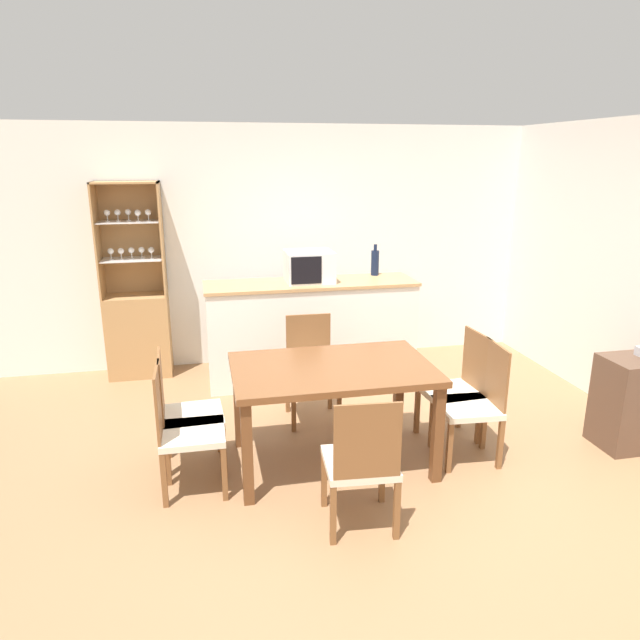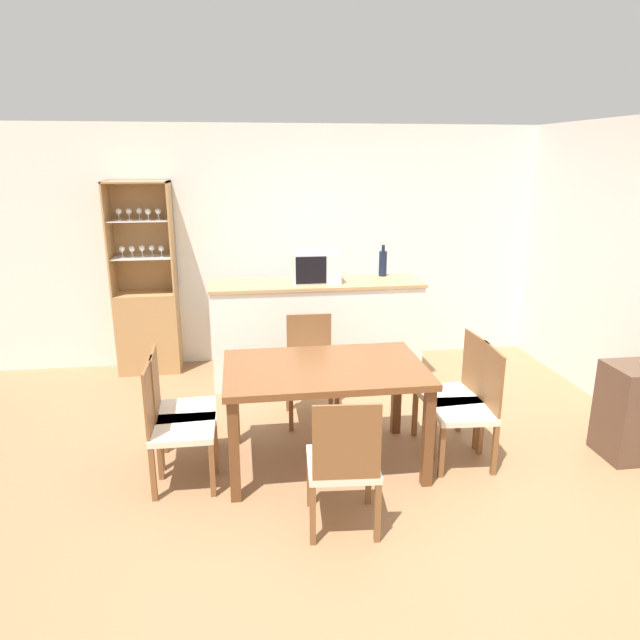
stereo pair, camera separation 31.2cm
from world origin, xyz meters
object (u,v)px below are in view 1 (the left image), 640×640
Objects in this scene: dining_chair_side_left_far at (186,413)px; dining_chair_side_right_far at (457,389)px; dining_chair_side_left_near at (185,430)px; dining_chair_head_near at (361,463)px; dining_chair_head_far at (311,370)px; microwave at (309,266)px; side_cabinet at (638,402)px; dining_table at (332,378)px; wine_bottle at (375,262)px; dining_chair_side_right_near at (473,403)px; display_cabinet at (138,319)px.

dining_chair_side_left_far is 1.00× the size of dining_chair_side_right_far.
dining_chair_head_near is at bearing 58.36° from dining_chair_side_left_near.
microwave is (0.16, 0.93, 0.73)m from dining_chair_head_far.
dining_chair_head_far is 1.23× the size of side_cabinet.
wine_bottle reaches higher than dining_table.
dining_chair_head_far is 1.41m from dining_chair_side_right_near.
dining_chair_head_far is (0.00, 1.59, 0.00)m from dining_chair_head_near.
side_cabinet is (2.42, 0.57, -0.08)m from dining_chair_head_near.
dining_table is 1.60× the size of dining_chair_side_right_far.
dining_chair_side_left_far is 2.77× the size of wine_bottle.
dining_chair_head_near and dining_chair_side_right_far have the same top height.
dining_chair_side_left_near and dining_chair_head_far have the same top height.
dining_chair_side_left_far is 1.23× the size of side_cabinet.
microwave is 3.09m from side_cabinet.
dining_chair_head_near is 1.00× the size of dining_chair_side_left_far.
dining_table is 1.09m from dining_chair_side_left_near.
microwave is 1.43× the size of wine_bottle.
microwave is at bearing 90.66° from dining_chair_head_near.
dining_chair_side_left_far is 2.13m from microwave.
dining_chair_head_far is at bearing 94.25° from dining_chair_head_near.
dining_table is 2.45m from side_cabinet.
dining_chair_head_far is at bearing 131.89° from dining_chair_side_left_near.
display_cabinet is at bearing -40.66° from dining_chair_head_far.
dining_chair_side_right_far is 1.94× the size of microwave.
dining_table is at bearing 97.86° from dining_chair_side_left_near.
dining_chair_side_left_far is 2.10m from dining_chair_side_right_far.
microwave is (1.72, -0.47, 0.58)m from display_cabinet.
dining_chair_side_left_near reaches higher than dining_table.
dining_chair_head_near is 1.24m from dining_chair_side_right_near.
wine_bottle is at bearing 125.78° from side_cabinet.
display_cabinet is 1.87m from microwave.
dining_chair_head_far reaches higher than side_cabinet.
dining_table is (1.56, -2.19, 0.08)m from display_cabinet.
side_cabinet is at bearing -5.35° from dining_table.
microwave is (1.21, 1.59, 0.73)m from dining_chair_side_left_far.
wine_bottle is at bearing 12.85° from microwave.
display_cabinet is 4.66m from side_cabinet.
display_cabinet is 2.10m from dining_chair_head_far.
display_cabinet reaches higher than dining_chair_head_near.
dining_chair_side_right_far and dining_chair_side_right_near have the same top height.
dining_chair_head_near and dining_chair_side_right_near have the same top height.
dining_table is 1.60× the size of dining_chair_side_right_near.
wine_bottle is at bearing 136.54° from dining_chair_side_left_near.
dining_chair_side_right_far is 1.24m from dining_chair_head_far.
microwave is 0.75m from wine_bottle.
microwave reaches higher than side_cabinet.
wine_bottle reaches higher than dining_chair_side_right_near.
side_cabinet is (3.97, -2.42, -0.23)m from display_cabinet.
dining_chair_side_right_near is 2.19m from microwave.
microwave is at bearing -15.39° from display_cabinet.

